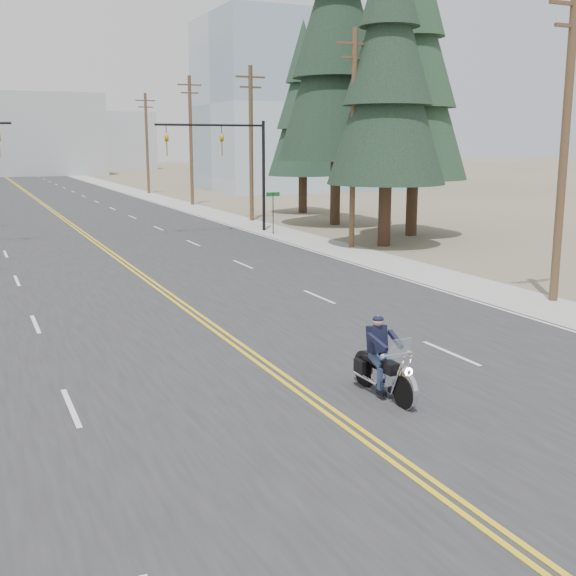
% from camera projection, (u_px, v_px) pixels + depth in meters
% --- Properties ---
extents(ground_plane, '(400.00, 400.00, 0.00)m').
position_uv_depth(ground_plane, '(365.00, 439.00, 14.01)').
color(ground_plane, '#776D56').
rests_on(ground_plane, ground).
extents(road, '(20.00, 200.00, 0.01)m').
position_uv_depth(road, '(33.00, 197.00, 76.60)').
color(road, '#303033').
rests_on(road, ground).
extents(sidewalk_right, '(3.00, 200.00, 0.01)m').
position_uv_depth(sidewalk_right, '(140.00, 194.00, 81.21)').
color(sidewalk_right, '#A5A5A0').
rests_on(sidewalk_right, ground).
extents(traffic_mast_right, '(7.10, 0.26, 7.00)m').
position_uv_depth(traffic_mast_right, '(234.00, 154.00, 45.25)').
color(traffic_mast_right, black).
rests_on(traffic_mast_right, ground).
extents(street_sign, '(0.90, 0.06, 2.62)m').
position_uv_depth(street_sign, '(273.00, 206.00, 44.81)').
color(street_sign, black).
rests_on(street_sign, ground).
extents(utility_pole_a, '(2.20, 0.30, 11.00)m').
position_uv_depth(utility_pole_a, '(565.00, 140.00, 25.04)').
color(utility_pole_a, brown).
rests_on(utility_pole_a, ground).
extents(utility_pole_b, '(2.20, 0.30, 11.50)m').
position_uv_depth(utility_pole_b, '(353.00, 136.00, 38.41)').
color(utility_pole_b, brown).
rests_on(utility_pole_b, ground).
extents(utility_pole_c, '(2.20, 0.30, 11.00)m').
position_uv_depth(utility_pole_c, '(251.00, 141.00, 51.87)').
color(utility_pole_c, brown).
rests_on(utility_pole_c, ground).
extents(utility_pole_d, '(2.20, 0.30, 11.50)m').
position_uv_depth(utility_pole_d, '(191.00, 139.00, 65.23)').
color(utility_pole_d, brown).
rests_on(utility_pole_d, ground).
extents(utility_pole_e, '(2.20, 0.30, 11.00)m').
position_uv_depth(utility_pole_e, '(147.00, 142.00, 80.48)').
color(utility_pole_e, brown).
rests_on(utility_pole_e, ground).
extents(glass_building, '(24.00, 16.00, 20.00)m').
position_uv_depth(glass_building, '(305.00, 106.00, 87.47)').
color(glass_building, '#9EB5CC').
rests_on(glass_building, ground).
extents(haze_bldg_b, '(18.00, 14.00, 14.00)m').
position_uv_depth(haze_bldg_b, '(49.00, 135.00, 127.60)').
color(haze_bldg_b, '#ADB2B7').
rests_on(haze_bldg_b, ground).
extents(haze_bldg_c, '(16.00, 12.00, 18.00)m').
position_uv_depth(haze_bldg_c, '(248.00, 123.00, 126.64)').
color(haze_bldg_c, '#B7BCC6').
rests_on(haze_bldg_c, ground).
extents(haze_bldg_e, '(14.00, 14.00, 12.00)m').
position_uv_depth(haze_bldg_e, '(118.00, 141.00, 156.98)').
color(haze_bldg_e, '#B7BCC6').
rests_on(haze_bldg_e, ground).
extents(motorcyclist, '(1.03, 2.34, 1.82)m').
position_uv_depth(motorcyclist, '(385.00, 358.00, 16.15)').
color(motorcyclist, black).
rests_on(motorcyclist, ground).
extents(conifer_near, '(6.45, 6.45, 17.08)m').
position_uv_depth(conifer_near, '(389.00, 63.00, 38.24)').
color(conifer_near, '#382619').
rests_on(conifer_near, ground).
extents(conifer_mid, '(6.47, 6.47, 17.26)m').
position_uv_depth(conifer_mid, '(416.00, 69.00, 42.74)').
color(conifer_mid, '#382619').
rests_on(conifer_mid, ground).
extents(conifer_tall, '(8.02, 8.02, 22.27)m').
position_uv_depth(conifer_tall, '(337.00, 33.00, 48.09)').
color(conifer_tall, '#382619').
rests_on(conifer_tall, ground).
extents(conifer_far, '(5.64, 5.64, 15.10)m').
position_uv_depth(conifer_far, '(303.00, 104.00, 57.37)').
color(conifer_far, '#382619').
rests_on(conifer_far, ground).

